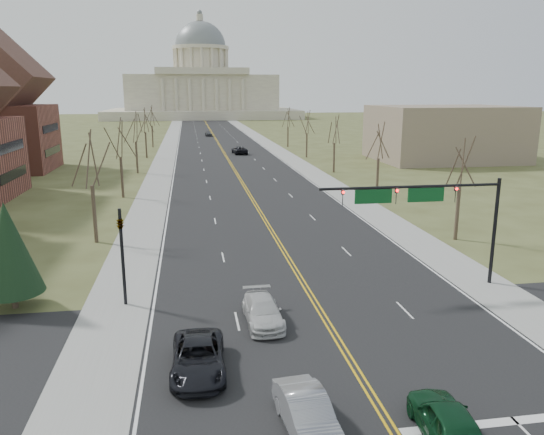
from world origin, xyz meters
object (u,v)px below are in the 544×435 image
object	(u,v)px
car_sb_inner_lead	(307,414)
car_sb_outer_lead	(198,357)
signal_left	(122,246)
car_nb_inner_lead	(448,422)
signal_mast	(425,202)
car_sb_inner_second	(263,311)
car_far_nb	(239,150)
car_far_sb	(209,134)

from	to	relation	value
car_sb_inner_lead	car_sb_outer_lead	xyz separation A→B (m)	(-3.99, 5.13, -0.03)
signal_left	car_nb_inner_lead	world-z (taller)	signal_left
car_sb_inner_lead	car_sb_outer_lead	size ratio (longest dim) A/B	0.88
signal_mast	car_sb_inner_second	size ratio (longest dim) A/B	2.52
signal_mast	car_sb_inner_lead	xyz separation A→B (m)	(-10.73, -13.91, -4.99)
signal_left	car_far_nb	distance (m)	79.68
signal_left	car_sb_inner_second	xyz separation A→B (m)	(7.91, -3.92, -3.00)
signal_left	car_far_nb	size ratio (longest dim) A/B	1.05
car_far_nb	car_far_sb	world-z (taller)	car_far_nb
car_far_sb	car_nb_inner_lead	bearing A→B (deg)	-93.53
car_far_sb	car_sb_outer_lead	bearing A→B (deg)	-97.35
car_far_nb	car_far_sb	distance (m)	45.60
car_sb_outer_lead	signal_mast	bearing A→B (deg)	32.41
signal_mast	car_sb_outer_lead	bearing A→B (deg)	-149.18
car_nb_inner_lead	car_sb_inner_second	size ratio (longest dim) A/B	0.99
signal_left	car_sb_inner_second	distance (m)	9.32
car_sb_inner_second	car_far_nb	xyz separation A→B (m)	(6.62, 82.20, 0.09)
car_sb_outer_lead	car_far_sb	world-z (taller)	car_far_sb
car_far_sb	car_sb_inner_second	bearing A→B (deg)	-95.79
car_nb_inner_lead	car_sb_inner_second	bearing A→B (deg)	-59.24
signal_left	car_sb_outer_lead	distance (m)	10.19
car_far_sb	car_far_nb	bearing A→B (deg)	-89.12
car_sb_outer_lead	car_sb_inner_second	xyz separation A→B (m)	(3.68, 4.86, -0.04)
car_sb_inner_lead	car_far_sb	world-z (taller)	car_sb_inner_lead
signal_left	car_sb_inner_lead	distance (m)	16.42
car_sb_inner_second	signal_mast	bearing A→B (deg)	18.23
signal_mast	car_far_nb	size ratio (longest dim) A/B	2.13
car_sb_inner_lead	car_far_sb	bearing A→B (deg)	83.57
signal_mast	car_sb_inner_lead	world-z (taller)	signal_mast
signal_left	car_far_sb	bearing A→B (deg)	85.39
signal_left	car_far_sb	size ratio (longest dim) A/B	1.36
car_nb_inner_lead	car_sb_inner_lead	distance (m)	5.17
car_sb_outer_lead	car_far_nb	xyz separation A→B (m)	(10.30, 87.07, 0.06)
car_sb_inner_second	car_far_sb	bearing A→B (deg)	87.77
car_sb_inner_lead	car_sb_inner_second	bearing A→B (deg)	86.06
car_nb_inner_lead	car_far_nb	world-z (taller)	car_nb_inner_lead
signal_mast	car_nb_inner_lead	distance (m)	17.05
car_nb_inner_lead	car_far_sb	xyz separation A→B (m)	(-3.24, 138.93, -0.06)
car_sb_inner_lead	car_far_nb	bearing A→B (deg)	80.38
signal_mast	car_far_nb	xyz separation A→B (m)	(-4.42, 78.29, -4.96)
signal_mast	car_sb_inner_second	distance (m)	12.75
car_nb_inner_lead	signal_mast	bearing A→B (deg)	-104.84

